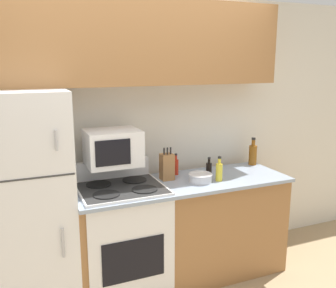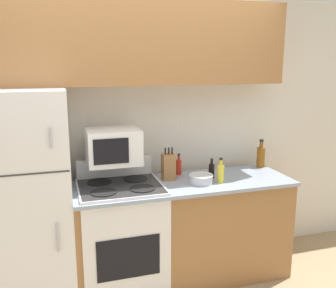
# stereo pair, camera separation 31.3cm
# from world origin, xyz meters

# --- Properties ---
(wall_back) EXTENTS (8.00, 0.05, 2.55)m
(wall_back) POSITION_xyz_m (0.00, 0.72, 1.27)
(wall_back) COLOR silver
(wall_back) RESTS_ON ground_plane
(lower_cabinets) EXTENTS (1.91, 0.64, 0.93)m
(lower_cabinets) POSITION_xyz_m (0.34, 0.30, 0.47)
(lower_cabinets) COLOR #9E6B3D
(lower_cabinets) RESTS_ON ground_plane
(refrigerator) EXTENTS (0.67, 0.71, 1.76)m
(refrigerator) POSITION_xyz_m (-0.96, 0.34, 0.88)
(refrigerator) COLOR white
(refrigerator) RESTS_ON ground_plane
(upper_cabinets) EXTENTS (2.59, 0.35, 0.70)m
(upper_cabinets) POSITION_xyz_m (0.00, 0.52, 2.11)
(upper_cabinets) COLOR #9E6B3D
(upper_cabinets) RESTS_ON refrigerator
(stove) EXTENTS (0.69, 0.63, 1.11)m
(stove) POSITION_xyz_m (-0.22, 0.29, 0.49)
(stove) COLOR white
(stove) RESTS_ON ground_plane
(microwave) EXTENTS (0.44, 0.36, 0.29)m
(microwave) POSITION_xyz_m (-0.25, 0.40, 1.27)
(microwave) COLOR white
(microwave) RESTS_ON stove
(knife_block) EXTENTS (0.11, 0.10, 0.29)m
(knife_block) POSITION_xyz_m (0.23, 0.39, 1.05)
(knife_block) COLOR #9E6B3D
(knife_block) RESTS_ON lower_cabinets
(bowl) EXTENTS (0.21, 0.21, 0.08)m
(bowl) POSITION_xyz_m (0.46, 0.21, 0.98)
(bowl) COLOR silver
(bowl) RESTS_ON lower_cabinets
(bottle_whiskey) EXTENTS (0.08, 0.08, 0.28)m
(bottle_whiskey) POSITION_xyz_m (1.22, 0.51, 1.04)
(bottle_whiskey) COLOR brown
(bottle_whiskey) RESTS_ON lower_cabinets
(bottle_soy_sauce) EXTENTS (0.05, 0.05, 0.18)m
(bottle_soy_sauce) POSITION_xyz_m (0.61, 0.32, 1.01)
(bottle_soy_sauce) COLOR black
(bottle_soy_sauce) RESTS_ON lower_cabinets
(bottle_hot_sauce) EXTENTS (0.05, 0.05, 0.20)m
(bottle_hot_sauce) POSITION_xyz_m (0.36, 0.50, 1.01)
(bottle_hot_sauce) COLOR red
(bottle_hot_sauce) RESTS_ON lower_cabinets
(bottle_cooking_spray) EXTENTS (0.06, 0.06, 0.22)m
(bottle_cooking_spray) POSITION_xyz_m (0.63, 0.18, 1.02)
(bottle_cooking_spray) COLOR gold
(bottle_cooking_spray) RESTS_ON lower_cabinets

